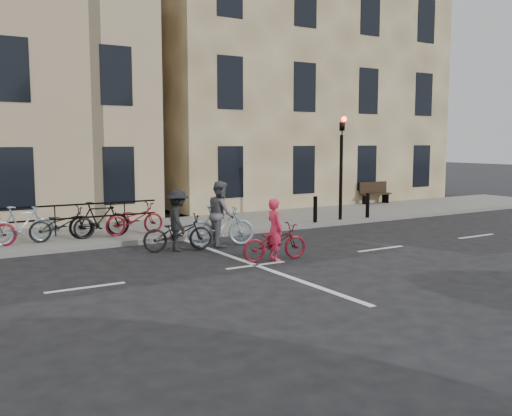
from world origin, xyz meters
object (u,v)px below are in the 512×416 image
bench (374,192)px  cyclist_pink (275,239)px  traffic_light (341,155)px  cyclist_dark (178,227)px  cyclist_grey (221,220)px

bench → cyclist_pink: bearing=-144.0°
traffic_light → cyclist_dark: (-7.04, -1.72, -1.80)m
traffic_light → cyclist_dark: 7.46m
cyclist_pink → bench: bearing=-48.9°
traffic_light → cyclist_pink: (-5.48, -4.07, -1.92)m
bench → cyclist_pink: (-10.28, -7.46, -0.14)m
traffic_light → cyclist_dark: bearing=-166.3°
bench → cyclist_dark: 12.89m
cyclist_pink → cyclist_dark: (-1.55, 2.35, 0.12)m
bench → cyclist_dark: (-11.84, -5.11, -0.02)m
traffic_light → cyclist_pink: bearing=-143.4°
cyclist_dark → cyclist_pink: bearing=-134.4°
cyclist_grey → cyclist_dark: bearing=111.1°
cyclist_pink → cyclist_dark: bearing=38.6°
traffic_light → bench: size_ratio=2.44×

